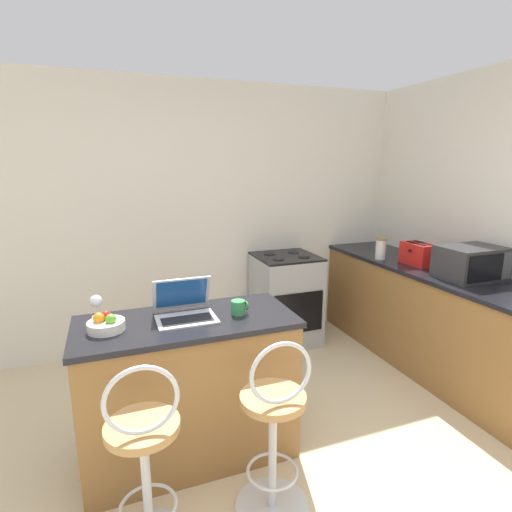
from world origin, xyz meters
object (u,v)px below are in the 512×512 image
(bar_stool_near, at_px, (145,465))
(laptop, at_px, (184,308))
(microwave, at_px, (471,263))
(wine_glass_short, at_px, (96,302))
(storage_jar, at_px, (381,249))
(fruit_bowl, at_px, (106,324))
(mug_green, at_px, (239,307))
(bar_stool_far, at_px, (274,433))
(toaster, at_px, (418,254))
(stove_range, at_px, (286,299))

(bar_stool_near, height_order, laptop, laptop)
(laptop, xyz_separation_m, microwave, (2.31, 0.03, 0.07))
(wine_glass_short, bearing_deg, storage_jar, 14.33)
(bar_stool_near, bearing_deg, microwave, 14.04)
(microwave, xyz_separation_m, fruit_bowl, (-2.75, -0.08, -0.09))
(mug_green, bearing_deg, wine_glass_short, 162.85)
(bar_stool_far, bearing_deg, storage_jar, 40.17)
(toaster, relative_size, stove_range, 0.33)
(toaster, bearing_deg, laptop, -166.62)
(laptop, xyz_separation_m, wine_glass_short, (-0.50, 0.18, 0.04))
(laptop, relative_size, fruit_bowl, 1.72)
(wine_glass_short, relative_size, storage_jar, 0.67)
(toaster, height_order, storage_jar, storage_jar)
(bar_stool_near, height_order, wine_glass_short, wine_glass_short)
(wine_glass_short, xyz_separation_m, storage_jar, (2.55, 0.65, 0.01))
(mug_green, bearing_deg, microwave, 2.79)
(laptop, distance_m, storage_jar, 2.22)
(laptop, relative_size, wine_glass_short, 2.53)
(bar_stool_near, relative_size, mug_green, 9.77)
(stove_range, relative_size, fruit_bowl, 4.57)
(toaster, bearing_deg, stove_range, 142.23)
(bar_stool_far, relative_size, stove_range, 1.09)
(bar_stool_far, bearing_deg, wine_glass_short, 135.28)
(mug_green, height_order, fruit_bowl, fruit_bowl)
(laptop, distance_m, microwave, 2.31)
(mug_green, relative_size, wine_glass_short, 0.75)
(bar_stool_far, relative_size, fruit_bowl, 4.99)
(fruit_bowl, bearing_deg, toaster, 12.29)
(bar_stool_near, height_order, microwave, microwave)
(toaster, bearing_deg, mug_green, -162.54)
(toaster, distance_m, wine_glass_short, 2.76)
(fruit_bowl, height_order, storage_jar, storage_jar)
(fruit_bowl, bearing_deg, mug_green, -1.46)
(mug_green, xyz_separation_m, fruit_bowl, (-0.76, 0.02, -0.01))
(laptop, relative_size, toaster, 1.13)
(toaster, height_order, fruit_bowl, toaster)
(bar_stool_far, distance_m, mug_green, 0.74)
(bar_stool_near, distance_m, microwave, 2.77)
(bar_stool_near, xyz_separation_m, toaster, (2.56, 1.16, 0.54))
(mug_green, distance_m, storage_jar, 1.96)
(mug_green, bearing_deg, bar_stool_far, -89.57)
(laptop, distance_m, toaster, 2.31)
(storage_jar, bearing_deg, stove_range, 149.81)
(mug_green, xyz_separation_m, wine_glass_short, (-0.81, 0.25, 0.05))
(toaster, distance_m, fruit_bowl, 2.75)
(fruit_bowl, distance_m, storage_jar, 2.65)
(bar_stool_near, xyz_separation_m, storage_jar, (2.37, 1.46, 0.55))
(bar_stool_far, height_order, microwave, microwave)
(laptop, xyz_separation_m, mug_green, (0.32, -0.07, -0.01))
(bar_stool_far, xyz_separation_m, microwave, (1.98, 0.66, 0.57))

